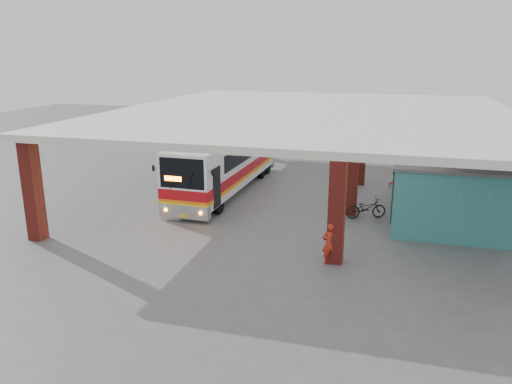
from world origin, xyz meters
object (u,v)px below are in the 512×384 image
Objects in this scene: coach_bus at (226,161)px; pedestrian at (329,243)px; red_chair at (394,181)px; motorcycle at (366,208)px.

pedestrian is at bearing -49.60° from coach_bus.
coach_bus is at bearing -160.83° from red_chair.
motorcycle is at bearing -102.53° from red_chair.
motorcycle is at bearing -128.20° from pedestrian.
coach_bus reaches higher than motorcycle.
coach_bus is 11.18m from pedestrian.
red_chair is (1.20, 6.38, -0.18)m from motorcycle.
pedestrian is 12.40m from red_chair.
motorcycle reaches higher than red_chair.
pedestrian is (7.03, -8.65, -0.91)m from coach_bus.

